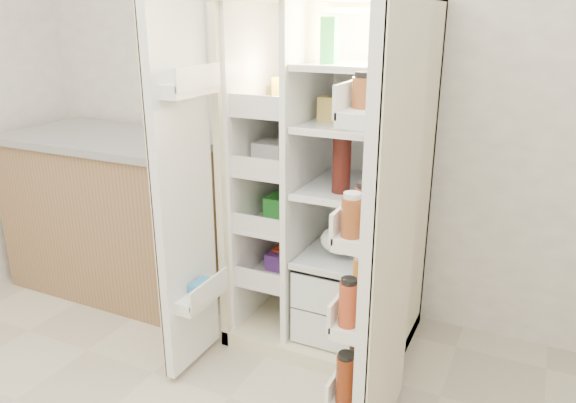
% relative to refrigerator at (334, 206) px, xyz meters
% --- Properties ---
extents(wall_back, '(4.00, 0.02, 2.70)m').
position_rel_refrigerator_xyz_m(wall_back, '(-0.21, 0.35, 0.60)').
color(wall_back, white).
rests_on(wall_back, floor).
extents(refrigerator, '(0.92, 0.70, 1.80)m').
position_rel_refrigerator_xyz_m(refrigerator, '(0.00, 0.00, 0.00)').
color(refrigerator, beige).
rests_on(refrigerator, floor).
extents(freezer_door, '(0.15, 0.40, 1.72)m').
position_rel_refrigerator_xyz_m(freezer_door, '(-0.51, -0.60, 0.15)').
color(freezer_door, white).
rests_on(freezer_door, floor).
extents(fridge_door, '(0.17, 0.58, 1.72)m').
position_rel_refrigerator_xyz_m(fridge_door, '(0.47, -0.69, 0.13)').
color(fridge_door, white).
rests_on(fridge_door, floor).
extents(kitchen_counter, '(1.39, 0.74, 1.01)m').
position_rel_refrigerator_xyz_m(kitchen_counter, '(-1.44, -0.06, -0.24)').
color(kitchen_counter, '#8D6846').
rests_on(kitchen_counter, floor).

